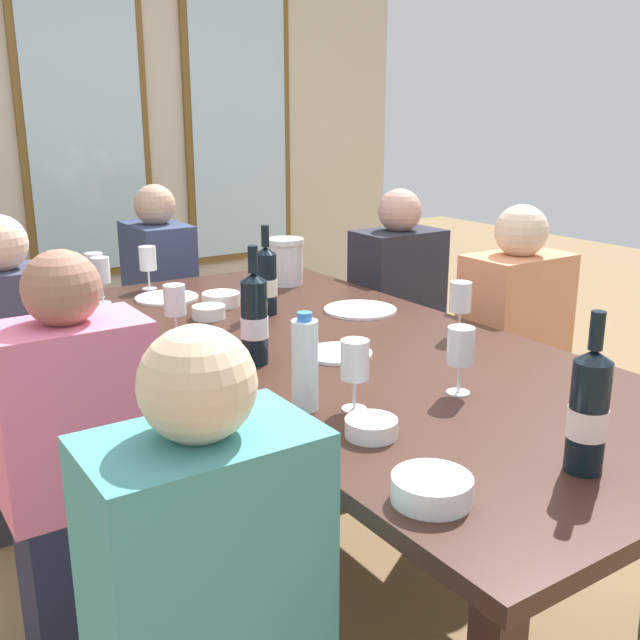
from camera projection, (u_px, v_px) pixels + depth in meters
name	position (u px, v px, depth m)	size (l,w,h in m)	color
ground_plane	(341.00, 557.00, 2.44)	(12.00, 12.00, 0.00)	olive
back_wall_with_windows	(82.00, 108.00, 4.05)	(4.24, 0.10, 2.90)	beige
dining_table	(342.00, 366.00, 2.26)	(1.04, 2.28, 0.74)	#391F18
white_plate_0	(167.00, 298.00, 2.79)	(0.24, 0.24, 0.01)	white
white_plate_1	(360.00, 310.00, 2.62)	(0.26, 0.26, 0.01)	white
white_plate_2	(338.00, 353.00, 2.15)	(0.20, 0.20, 0.01)	white
metal_pitcher	(285.00, 261.00, 3.01)	(0.16, 0.16, 0.19)	silver
wine_bottle_0	(254.00, 318.00, 2.05)	(0.08, 0.08, 0.34)	black
wine_bottle_1	(266.00, 281.00, 2.56)	(0.08, 0.08, 0.31)	black
wine_bottle_2	(588.00, 411.00, 1.42)	(0.08, 0.08, 0.33)	black
tasting_bowl_0	(221.00, 299.00, 2.69)	(0.14, 0.14, 0.05)	white
tasting_bowl_1	(432.00, 489.00, 1.34)	(0.15, 0.15, 0.05)	white
tasting_bowl_2	(371.00, 428.00, 1.61)	(0.12, 0.12, 0.04)	white
tasting_bowl_3	(209.00, 312.00, 2.53)	(0.11, 0.11, 0.04)	white
water_bottle	(305.00, 364.00, 1.73)	(0.06, 0.06, 0.24)	white
wine_glass_0	(460.00, 300.00, 2.31)	(0.07, 0.07, 0.17)	white
wine_glass_1	(460.00, 349.00, 1.82)	(0.07, 0.07, 0.17)	white
wine_glass_2	(175.00, 303.00, 2.27)	(0.07, 0.07, 0.17)	white
wine_glass_3	(355.00, 362.00, 1.72)	(0.07, 0.07, 0.17)	white
wine_glass_4	(94.00, 267.00, 2.78)	(0.07, 0.07, 0.17)	white
wine_glass_5	(101.00, 271.00, 2.70)	(0.07, 0.07, 0.17)	white
wine_glass_6	(148.00, 261.00, 2.92)	(0.07, 0.07, 0.17)	white
seated_person_0	(79.00, 472.00, 1.90)	(0.38, 0.24, 1.11)	#24263F
seated_person_1	(512.00, 361.00, 2.76)	(0.38, 0.24, 1.11)	#352542
seated_person_2	(15.00, 385.00, 2.51)	(0.38, 0.24, 1.11)	#323239
seated_person_3	(397.00, 320.00, 3.30)	(0.38, 0.24, 1.11)	#332F2E
seated_person_6	(161.00, 308.00, 3.49)	(0.24, 0.38, 1.11)	#2A3332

